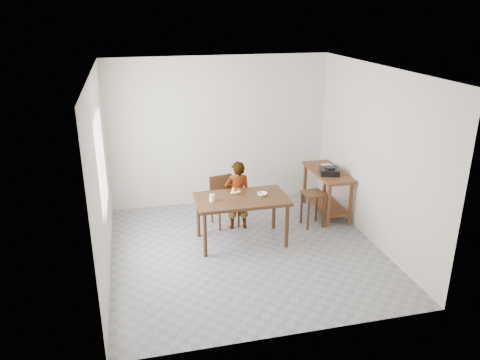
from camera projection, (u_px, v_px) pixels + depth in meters
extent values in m
cube|color=slate|center=(246.00, 252.00, 7.12)|extent=(4.00, 4.00, 0.04)
cube|color=white|center=(247.00, 68.00, 6.16)|extent=(4.00, 4.00, 0.04)
cube|color=beige|center=(219.00, 132.00, 8.48)|extent=(4.00, 0.04, 2.70)
cube|color=beige|center=(295.00, 228.00, 4.80)|extent=(4.00, 0.04, 2.70)
cube|color=beige|center=(99.00, 178.00, 6.19)|extent=(0.04, 4.00, 2.70)
cube|color=beige|center=(376.00, 156.00, 7.08)|extent=(0.04, 4.00, 2.70)
cube|color=white|center=(102.00, 162.00, 6.33)|extent=(0.02, 1.10, 1.30)
imported|color=silver|center=(238.00, 195.00, 7.64)|extent=(0.45, 0.31, 1.17)
cylinder|color=silver|center=(212.00, 198.00, 6.97)|extent=(0.10, 0.10, 0.10)
imported|color=white|center=(262.00, 194.00, 7.19)|extent=(0.19, 0.19, 0.05)
imported|color=white|center=(327.00, 167.00, 8.26)|extent=(0.23, 0.23, 0.05)
cube|color=black|center=(330.00, 171.00, 7.95)|extent=(0.38, 0.38, 0.10)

